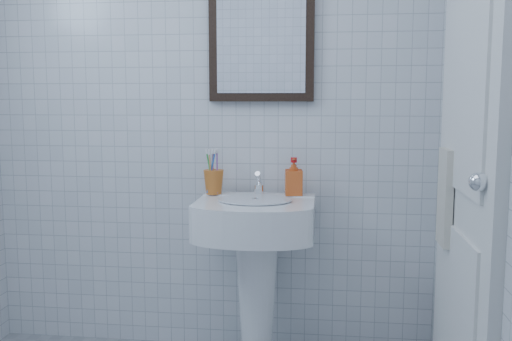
# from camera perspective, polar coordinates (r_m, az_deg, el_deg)

# --- Properties ---
(wall_back) EXTENTS (2.20, 0.02, 2.50)m
(wall_back) POSITION_cam_1_polar(r_m,az_deg,el_deg) (2.81, -4.82, 7.10)
(wall_back) COLOR white
(wall_back) RESTS_ON ground
(washbasin) EXTENTS (0.53, 0.39, 0.81)m
(washbasin) POSITION_cam_1_polar(r_m,az_deg,el_deg) (2.65, 0.03, -8.34)
(washbasin) COLOR white
(washbasin) RESTS_ON ground
(faucet) EXTENTS (0.05, 0.10, 0.12)m
(faucet) POSITION_cam_1_polar(r_m,az_deg,el_deg) (2.68, 0.28, -1.47)
(faucet) COLOR white
(faucet) RESTS_ON washbasin
(toothbrush_cup) EXTENTS (0.12, 0.12, 0.11)m
(toothbrush_cup) POSITION_cam_1_polar(r_m,az_deg,el_deg) (2.71, -4.25, -1.15)
(toothbrush_cup) COLOR #C76623
(toothbrush_cup) RESTS_ON washbasin
(soap_dispenser) EXTENTS (0.09, 0.09, 0.18)m
(soap_dispenser) POSITION_cam_1_polar(r_m,az_deg,el_deg) (2.67, 3.79, -0.59)
(soap_dispenser) COLOR red
(soap_dispenser) RESTS_ON washbasin
(wall_mirror) EXTENTS (0.50, 0.04, 0.62)m
(wall_mirror) POSITION_cam_1_polar(r_m,az_deg,el_deg) (2.76, 0.53, 13.36)
(wall_mirror) COLOR black
(wall_mirror) RESTS_ON wall_back
(bathroom_door) EXTENTS (0.04, 0.80, 2.00)m
(bathroom_door) POSITION_cam_1_polar(r_m,az_deg,el_deg) (2.17, 20.45, 0.05)
(bathroom_door) COLOR white
(bathroom_door) RESTS_ON ground
(towel_ring) EXTENTS (0.01, 0.18, 0.18)m
(towel_ring) POSITION_cam_1_polar(r_m,az_deg,el_deg) (2.33, 19.04, 1.81)
(towel_ring) COLOR white
(towel_ring) RESTS_ON wall_right
(hand_towel) EXTENTS (0.03, 0.16, 0.38)m
(hand_towel) POSITION_cam_1_polar(r_m,az_deg,el_deg) (2.35, 18.38, -2.55)
(hand_towel) COLOR beige
(hand_towel) RESTS_ON towel_ring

